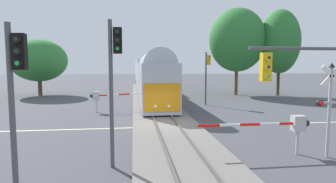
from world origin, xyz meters
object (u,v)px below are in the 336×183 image
(crossing_gate_near, at_px, (288,125))
(maple_right_background, at_px, (280,42))
(crossing_gate_far, at_px, (103,96))
(traffic_signal_far_side, at_px, (207,70))
(traffic_signal_near_left, at_px, (15,85))
(traffic_signal_near_right, at_px, (327,76))
(oak_far_right, at_px, (237,40))
(pine_left_background, at_px, (39,60))
(crossing_signal_mast, at_px, (330,100))
(traffic_signal_median, at_px, (114,70))
(commuter_train, at_px, (145,73))

(crossing_gate_near, bearing_deg, maple_right_background, 62.19)
(crossing_gate_far, bearing_deg, maple_right_background, 25.95)
(crossing_gate_near, height_order, traffic_signal_far_side, traffic_signal_far_side)
(traffic_signal_far_side, distance_m, traffic_signal_near_left, 22.13)
(crossing_gate_near, distance_m, traffic_signal_far_side, 16.07)
(traffic_signal_near_right, relative_size, oak_far_right, 0.42)
(traffic_signal_near_right, height_order, oak_far_right, oak_far_right)
(maple_right_background, bearing_deg, pine_left_background, 172.42)
(crossing_gate_near, relative_size, traffic_signal_near_left, 0.99)
(crossing_signal_mast, distance_m, traffic_signal_median, 9.34)
(crossing_gate_far, bearing_deg, crossing_gate_near, -53.11)
(commuter_train, relative_size, traffic_signal_near_right, 12.65)
(crossing_gate_near, relative_size, traffic_signal_far_side, 0.97)
(crossing_signal_mast, distance_m, traffic_signal_near_left, 12.14)
(commuter_train, bearing_deg, traffic_signal_near_right, -83.23)
(commuter_train, xyz_separation_m, crossing_gate_far, (-4.77, -25.28, -1.32))
(traffic_signal_median, relative_size, maple_right_background, 0.51)
(traffic_signal_near_right, xyz_separation_m, maple_right_background, (12.37, 25.82, 3.46))
(crossing_gate_near, bearing_deg, pine_left_background, 125.15)
(crossing_signal_mast, height_order, crossing_gate_far, crossing_signal_mast)
(traffic_signal_near_right, bearing_deg, traffic_signal_median, 167.08)
(crossing_gate_far, height_order, oak_far_right, oak_far_right)
(crossing_gate_near, relative_size, crossing_gate_far, 0.96)
(maple_right_background, xyz_separation_m, pine_left_background, (-31.84, 4.24, -2.45))
(traffic_signal_far_side, xyz_separation_m, traffic_signal_near_right, (-0.55, -18.29, 0.07))
(traffic_signal_far_side, bearing_deg, traffic_signal_median, -116.39)
(traffic_signal_far_side, distance_m, traffic_signal_near_right, 18.30)
(traffic_signal_near_left, bearing_deg, crossing_gate_far, 87.87)
(oak_far_right, bearing_deg, traffic_signal_median, -119.96)
(crossing_gate_far, bearing_deg, commuter_train, 79.32)
(crossing_gate_near, bearing_deg, commuter_train, 97.20)
(traffic_signal_near_left, height_order, oak_far_right, oak_far_right)
(crossing_gate_near, xyz_separation_m, maple_right_background, (12.36, 23.43, 5.78))
(crossing_gate_far, relative_size, oak_far_right, 0.46)
(traffic_signal_far_side, bearing_deg, crossing_signal_mast, -86.38)
(commuter_train, distance_m, traffic_signal_near_right, 40.72)
(crossing_gate_far, relative_size, traffic_signal_median, 0.93)
(maple_right_background, relative_size, pine_left_background, 1.51)
(crossing_gate_far, height_order, traffic_signal_median, traffic_signal_median)
(crossing_gate_near, xyz_separation_m, traffic_signal_far_side, (0.54, 15.90, 2.24))
(traffic_signal_median, height_order, oak_far_right, oak_far_right)
(commuter_train, height_order, traffic_signal_near_right, commuter_train)
(crossing_signal_mast, height_order, traffic_signal_median, traffic_signal_median)
(maple_right_background, bearing_deg, traffic_signal_far_side, -147.50)
(traffic_signal_median, bearing_deg, crossing_signal_mast, 0.20)
(traffic_signal_near_right, bearing_deg, commuter_train, 96.77)
(traffic_signal_near_left, bearing_deg, maple_right_background, 50.03)
(maple_right_background, height_order, oak_far_right, oak_far_right)
(traffic_signal_median, height_order, maple_right_background, maple_right_background)
(pine_left_background, bearing_deg, crossing_gate_far, -56.40)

